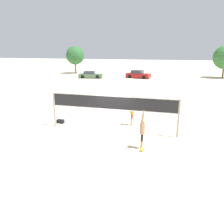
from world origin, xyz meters
name	(u,v)px	position (x,y,z in m)	size (l,w,h in m)	color
ground_plane	(112,131)	(0.00, 0.00, 0.00)	(200.00, 200.00, 0.00)	beige
volleyball_net	(112,106)	(0.00, 0.00, 1.69)	(8.37, 0.13, 2.38)	gray
player_spiker	(142,130)	(2.23, -2.10, 1.09)	(0.28, 0.70, 2.07)	tan
player_blocker	(132,109)	(1.05, 1.48, 1.16)	(0.28, 0.71, 2.20)	tan
volleyball	(142,149)	(2.30, -2.44, 0.11)	(0.23, 0.23, 0.23)	yellow
gear_bag	(61,121)	(-4.04, 0.59, 0.14)	(0.52, 0.28, 0.27)	black
parked_car_near	(91,75)	(-10.92, 25.44, 0.59)	(4.60, 2.49, 1.30)	#4C6B4C
parked_car_mid	(138,75)	(-2.35, 27.55, 0.65)	(4.67, 2.64, 1.46)	maroon
tree_right_cluster	(75,55)	(-17.00, 32.42, 3.86)	(3.97, 3.97, 5.85)	brown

